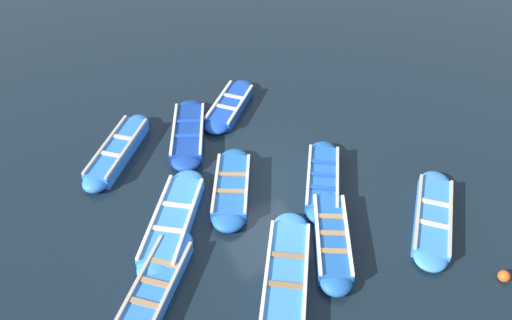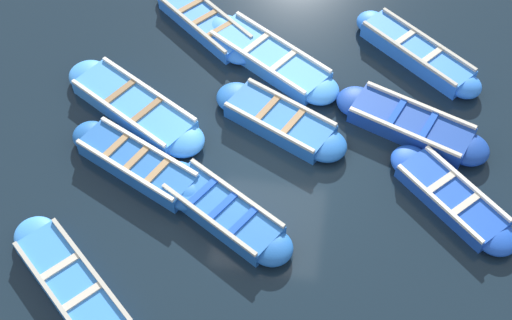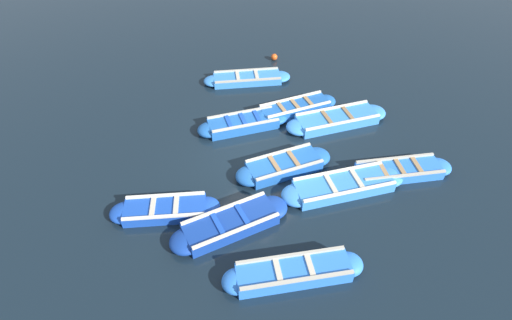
# 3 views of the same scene
# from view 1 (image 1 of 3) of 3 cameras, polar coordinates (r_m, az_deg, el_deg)

# --- Properties ---
(ground_plane) EXTENTS (120.00, 120.00, 0.00)m
(ground_plane) POSITION_cam_1_polar(r_m,az_deg,el_deg) (14.42, 0.94, -2.61)
(ground_plane) COLOR black
(boat_end_of_row) EXTENTS (2.80, 3.80, 0.42)m
(boat_end_of_row) POSITION_cam_1_polar(r_m,az_deg,el_deg) (12.20, 3.46, -12.93)
(boat_end_of_row) COLOR #3884E0
(boat_end_of_row) RESTS_ON ground
(boat_drifting) EXTENTS (2.43, 3.25, 0.43)m
(boat_drifting) POSITION_cam_1_polar(r_m,az_deg,el_deg) (14.37, 7.60, -2.24)
(boat_drifting) COLOR #1E59AD
(boat_drifting) RESTS_ON ground
(boat_centre) EXTENTS (2.90, 3.75, 0.42)m
(boat_centre) POSITION_cam_1_polar(r_m,az_deg,el_deg) (13.37, -9.50, -6.95)
(boat_centre) COLOR #3884E0
(boat_centre) RESTS_ON ground
(boat_alongside) EXTENTS (2.81, 3.23, 0.46)m
(boat_alongside) POSITION_cam_1_polar(r_m,az_deg,el_deg) (15.70, -15.53, 1.03)
(boat_alongside) COLOR blue
(boat_alongside) RESTS_ON ground
(boat_bow_out) EXTENTS (2.22, 3.28, 0.44)m
(boat_bow_out) POSITION_cam_1_polar(r_m,az_deg,el_deg) (14.03, -2.82, -3.16)
(boat_bow_out) COLOR #1E59AD
(boat_bow_out) RESTS_ON ground
(boat_stern_in) EXTENTS (3.03, 3.26, 0.35)m
(boat_stern_in) POSITION_cam_1_polar(r_m,az_deg,el_deg) (14.14, 19.56, -6.16)
(boat_stern_in) COLOR #3884E0
(boat_stern_in) RESTS_ON ground
(boat_outer_left) EXTENTS (2.84, 3.16, 0.38)m
(boat_outer_left) POSITION_cam_1_polar(r_m,az_deg,el_deg) (12.24, -11.42, -13.98)
(boat_outer_left) COLOR blue
(boat_outer_left) RESTS_ON ground
(boat_near_quay) EXTENTS (2.19, 3.38, 0.45)m
(boat_near_quay) POSITION_cam_1_polar(r_m,az_deg,el_deg) (12.95, 8.63, -8.82)
(boat_near_quay) COLOR #1E59AD
(boat_near_quay) RESTS_ON ground
(boat_far_corner) EXTENTS (2.75, 2.82, 0.38)m
(boat_far_corner) POSITION_cam_1_polar(r_m,az_deg,el_deg) (17.02, -3.01, 6.22)
(boat_far_corner) COLOR #1947B7
(boat_far_corner) RESTS_ON ground
(boat_inner_gap) EXTENTS (2.11, 3.55, 0.44)m
(boat_inner_gap) POSITION_cam_1_polar(r_m,az_deg,el_deg) (15.93, -7.76, 3.05)
(boat_inner_gap) COLOR navy
(boat_inner_gap) RESTS_ON ground
(buoy_orange_near) EXTENTS (0.29, 0.29, 0.29)m
(buoy_orange_near) POSITION_cam_1_polar(r_m,az_deg,el_deg) (13.56, 26.48, -11.79)
(buoy_orange_near) COLOR #E05119
(buoy_orange_near) RESTS_ON ground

